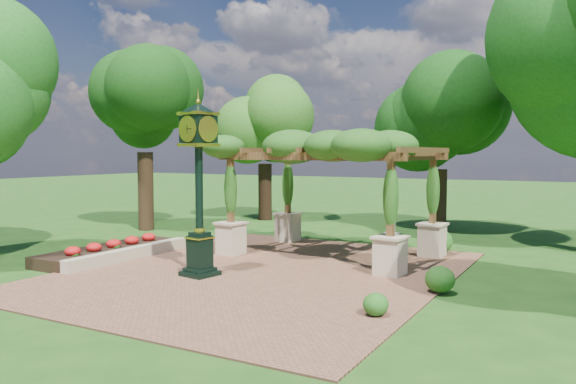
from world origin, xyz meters
The scene contains 13 objects.
ground centered at (0.00, 0.00, 0.00)m, with size 120.00×120.00×0.00m, color #1E4714.
brick_plaza centered at (0.00, 1.00, 0.02)m, with size 10.00×12.00×0.04m, color brown.
border_wall centered at (-4.60, 0.50, 0.20)m, with size 0.35×5.00×0.40m, color #C6B793.
flower_bed centered at (-5.50, 0.50, 0.18)m, with size 1.50×5.00×0.36m, color red.
pedestal_clock centered at (-1.20, -0.30, 2.86)m, with size 1.09×1.09×4.79m.
pergola centered at (0.63, 4.24, 3.38)m, with size 6.85×4.62×4.12m.
sundial centered at (0.81, 9.93, 0.40)m, with size 0.63×0.63×0.92m.
shrub_front centered at (4.33, -1.57, 0.28)m, with size 0.53×0.53×0.48m, color #205819.
shrub_mid centered at (5.01, 1.00, 0.36)m, with size 0.71×0.71×0.64m, color #215217.
shrub_back centered at (3.66, 6.29, 0.44)m, with size 0.88×0.88×0.80m, color #25661D.
tree_west_near centered at (-9.13, 6.05, 6.02)m, with size 3.55×3.55×8.82m.
tree_west_far centered at (-6.52, 11.82, 5.00)m, with size 3.68×3.68×7.32m.
tree_north centered at (2.16, 12.28, 4.73)m, with size 4.25×4.25×6.89m.
Camera 1 is at (8.27, -12.35, 3.39)m, focal length 35.00 mm.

